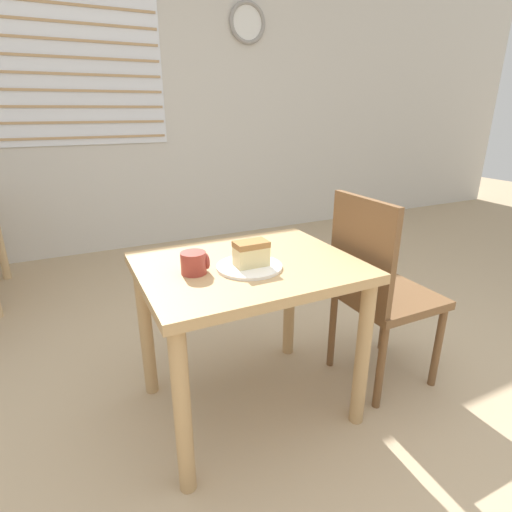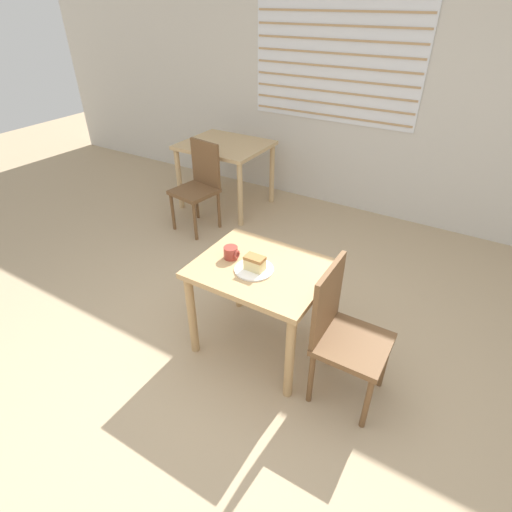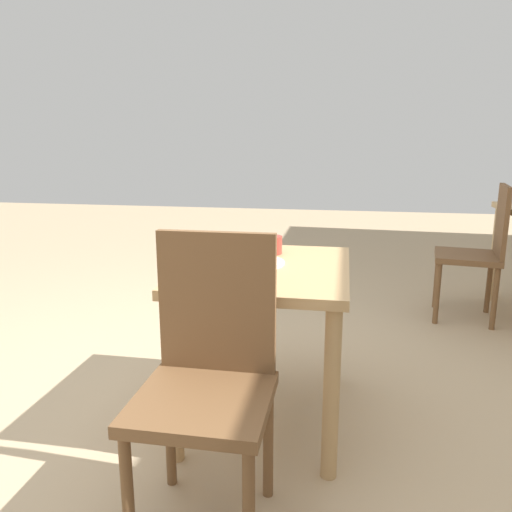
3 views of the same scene
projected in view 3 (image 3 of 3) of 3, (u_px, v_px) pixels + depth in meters
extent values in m
plane|color=tan|center=(171.00, 412.00, 2.31)|extent=(14.00, 14.00, 0.00)
cube|color=tan|center=(267.00, 270.00, 2.13)|extent=(0.86, 0.69, 0.04)
cylinder|color=tan|center=(222.00, 314.00, 2.63)|extent=(0.06, 0.06, 0.67)
cylinder|color=tan|center=(174.00, 381.00, 1.90)|extent=(0.06, 0.06, 0.67)
cylinder|color=tan|center=(336.00, 321.00, 2.53)|extent=(0.06, 0.06, 0.67)
cylinder|color=tan|center=(331.00, 395.00, 1.80)|extent=(0.06, 0.06, 0.67)
cylinder|color=tan|center=(495.00, 254.00, 3.87)|extent=(0.06, 0.06, 0.73)
cube|color=brown|center=(203.00, 402.00, 1.53)|extent=(0.42, 0.42, 0.04)
cylinder|color=brown|center=(128.00, 500.00, 1.44)|extent=(0.04, 0.04, 0.42)
cylinder|color=brown|center=(170.00, 431.00, 1.79)|extent=(0.04, 0.04, 0.42)
cylinder|color=brown|center=(268.00, 441.00, 1.72)|extent=(0.04, 0.04, 0.42)
cube|color=brown|center=(217.00, 302.00, 1.66)|extent=(0.03, 0.40, 0.48)
cube|color=brown|center=(467.00, 257.00, 3.44)|extent=(0.47, 0.47, 0.04)
cylinder|color=brown|center=(437.00, 280.00, 3.71)|extent=(0.04, 0.04, 0.42)
cylinder|color=brown|center=(437.00, 294.00, 3.38)|extent=(0.04, 0.04, 0.42)
cylinder|color=brown|center=(489.00, 284.00, 3.60)|extent=(0.04, 0.04, 0.42)
cylinder|color=brown|center=(495.00, 299.00, 3.27)|extent=(0.04, 0.04, 0.42)
cube|color=brown|center=(502.00, 221.00, 3.32)|extent=(0.40, 0.09, 0.48)
cylinder|color=white|center=(255.00, 262.00, 2.15)|extent=(0.26, 0.26, 0.01)
cube|color=beige|center=(254.00, 253.00, 2.14)|extent=(0.13, 0.08, 0.07)
cube|color=#A3703D|center=(254.00, 242.00, 2.13)|extent=(0.13, 0.08, 0.02)
cylinder|color=#9E382D|center=(272.00, 245.00, 2.34)|extent=(0.10, 0.10, 0.08)
torus|color=#9E382D|center=(270.00, 247.00, 2.29)|extent=(0.02, 0.06, 0.06)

